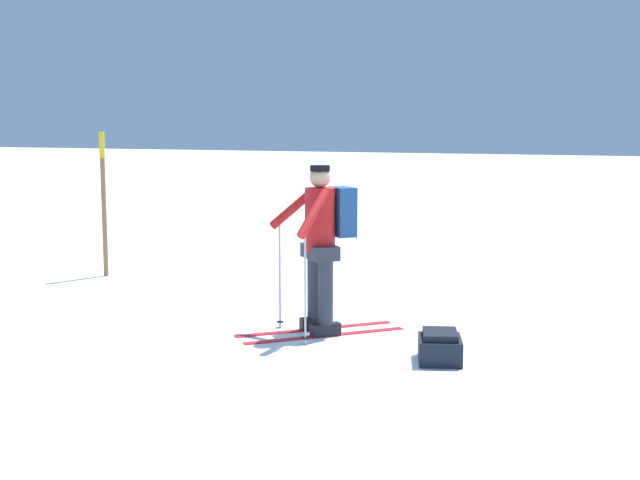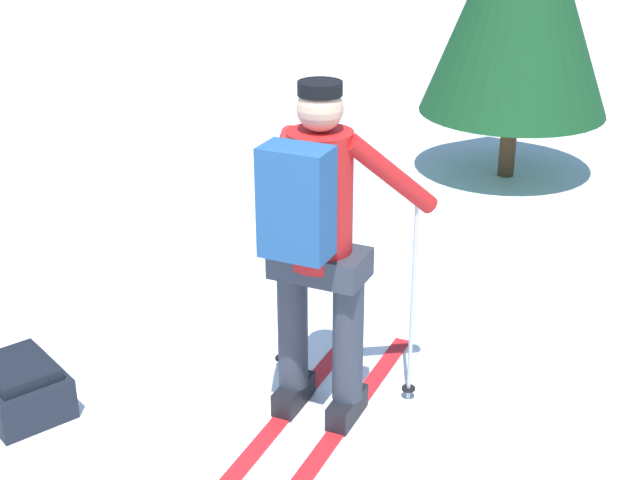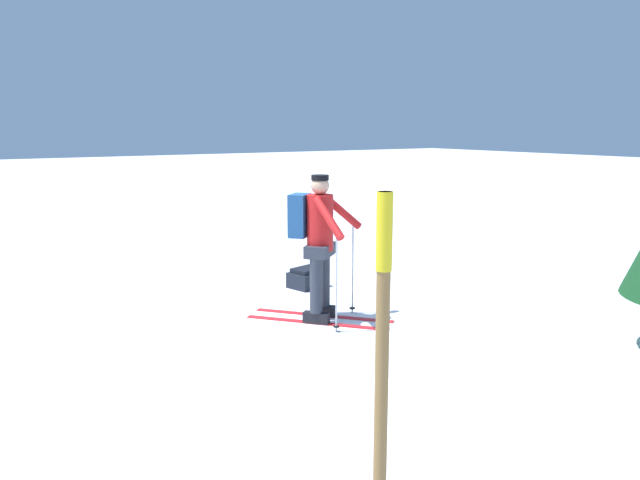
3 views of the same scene
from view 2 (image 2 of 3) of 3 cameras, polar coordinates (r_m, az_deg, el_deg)
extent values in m
cube|color=red|center=(4.65, -1.69, -10.46)|extent=(1.17, 1.35, 0.01)
cube|color=black|center=(4.62, -1.70, -9.79)|extent=(0.28, 0.30, 0.12)
cylinder|color=#2D333D|center=(4.40, -1.76, -5.30)|extent=(0.15, 0.15, 0.71)
cube|color=red|center=(4.55, 1.73, -11.31)|extent=(1.17, 1.35, 0.01)
cube|color=black|center=(4.52, 1.74, -10.64)|extent=(0.28, 0.30, 0.12)
cylinder|color=#2D333D|center=(4.30, 1.81, -6.08)|extent=(0.15, 0.15, 0.71)
cube|color=#2D333D|center=(4.19, 0.00, -1.48)|extent=(0.51, 0.49, 0.14)
cylinder|color=red|center=(4.06, 0.00, 2.62)|extent=(0.30, 0.30, 0.64)
sphere|color=tan|center=(3.93, 0.00, 8.42)|extent=(0.21, 0.21, 0.21)
cylinder|color=black|center=(3.91, 0.00, 9.69)|extent=(0.20, 0.20, 0.06)
cube|color=navy|center=(3.83, -1.52, 2.43)|extent=(0.35, 0.34, 0.50)
cylinder|color=#B2B7BC|center=(4.69, -2.59, -2.28)|extent=(0.02, 0.02, 1.13)
cylinder|color=black|center=(4.93, -2.49, -7.55)|extent=(0.07, 0.07, 0.01)
cylinder|color=red|center=(4.29, -2.41, 5.19)|extent=(0.51, 0.20, 0.45)
cylinder|color=#B2B7BC|center=(4.44, 5.94, -3.97)|extent=(0.02, 0.02, 1.13)
cylinder|color=black|center=(4.69, 5.68, -9.43)|extent=(0.07, 0.07, 0.01)
cylinder|color=red|center=(4.09, 4.61, 4.17)|extent=(0.12, 0.51, 0.45)
cube|color=black|center=(4.79, -18.53, -9.21)|extent=(0.55, 0.48, 0.22)
cube|color=black|center=(4.72, -18.75, -7.79)|extent=(0.46, 0.39, 0.06)
cylinder|color=#4C331E|center=(7.92, 11.94, 6.06)|extent=(0.14, 0.14, 0.58)
camera|label=1|loc=(11.85, -32.85, 18.18)|focal=50.00mm
camera|label=3|loc=(7.56, 68.27, 6.29)|focal=35.00mm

